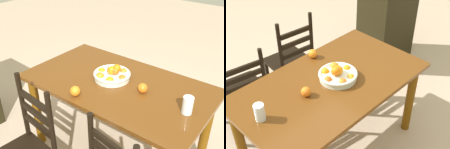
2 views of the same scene
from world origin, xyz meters
TOP-DOWN VIEW (x-y plane):
  - dining_table at (0.00, 0.00)m, footprint 1.53×0.86m
  - fruit_bowl at (0.07, -0.01)m, footprint 0.31×0.31m
  - orange_loose_0 at (0.13, 0.35)m, footprint 0.08×0.08m
  - orange_loose_1 at (-0.24, 0.01)m, footprint 0.08×0.08m
  - drinking_glass at (-0.62, 0.04)m, footprint 0.07×0.07m

SIDE VIEW (x-z plane):
  - dining_table at x=0.00m, z-range 0.26..1.03m
  - orange_loose_1 at x=-0.24m, z-range 0.77..0.85m
  - orange_loose_0 at x=0.13m, z-range 0.77..0.85m
  - fruit_bowl at x=0.07m, z-range 0.75..0.89m
  - drinking_glass at x=-0.62m, z-range 0.77..0.90m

